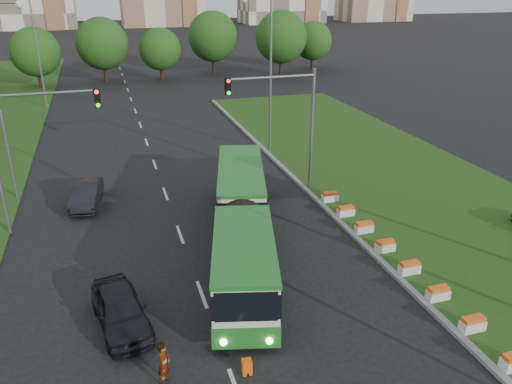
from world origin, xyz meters
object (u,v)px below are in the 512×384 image
object	(u,v)px
traffic_mast_median	(289,113)
car_left_near	(120,309)
shopping_trolley	(247,367)
traffic_mast_left	(25,138)
articulated_bus	(238,221)
pedestrian	(164,363)
car_left_far	(86,194)

from	to	relation	value
traffic_mast_median	car_left_near	bearing A→B (deg)	-135.30
car_left_near	shopping_trolley	size ratio (longest dim) A/B	7.67
traffic_mast_left	articulated_bus	size ratio (longest dim) A/B	0.49
traffic_mast_left	pedestrian	size ratio (longest dim) A/B	4.66
car_left_near	pedestrian	world-z (taller)	pedestrian
car_left_near	pedestrian	bearing A→B (deg)	-80.81
pedestrian	traffic_mast_median	bearing A→B (deg)	-9.14
traffic_mast_median	car_left_near	distance (m)	16.55
pedestrian	shopping_trolley	world-z (taller)	pedestrian
car_left_near	car_left_far	distance (m)	12.93
traffic_mast_left	articulated_bus	distance (m)	12.06
car_left_near	car_left_far	size ratio (longest dim) A/B	1.02
traffic_mast_median	shopping_trolley	distance (m)	17.65
articulated_bus	car_left_near	bearing A→B (deg)	-128.40
traffic_mast_left	articulated_bus	xyz separation A→B (m)	(10.05, -5.54, -3.70)
car_left_far	articulated_bus	bearing A→B (deg)	-39.26
articulated_bus	shopping_trolley	xyz separation A→B (m)	(-2.11, -8.75, -1.36)
articulated_bus	car_left_near	xyz separation A→B (m)	(-6.19, -4.65, -0.88)
traffic_mast_left	pedestrian	bearing A→B (deg)	-69.82
car_left_far	shopping_trolley	bearing A→B (deg)	-64.07
pedestrian	car_left_near	bearing A→B (deg)	43.57
traffic_mast_median	articulated_bus	bearing A→B (deg)	-128.00
traffic_mast_left	shopping_trolley	bearing A→B (deg)	-60.94
traffic_mast_left	car_left_far	size ratio (longest dim) A/B	1.79
shopping_trolley	traffic_mast_left	bearing A→B (deg)	122.08
traffic_mast_left	shopping_trolley	distance (m)	17.11
pedestrian	traffic_mast_left	bearing A→B (deg)	45.06
traffic_mast_median	pedestrian	size ratio (longest dim) A/B	4.66
traffic_mast_median	car_left_near	xyz separation A→B (m)	(-11.30, -11.19, -4.58)
car_left_near	pedestrian	size ratio (longest dim) A/B	2.65
traffic_mast_median	traffic_mast_left	distance (m)	15.19
traffic_mast_median	pedestrian	xyz separation A→B (m)	(-10.05, -14.89, -4.49)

